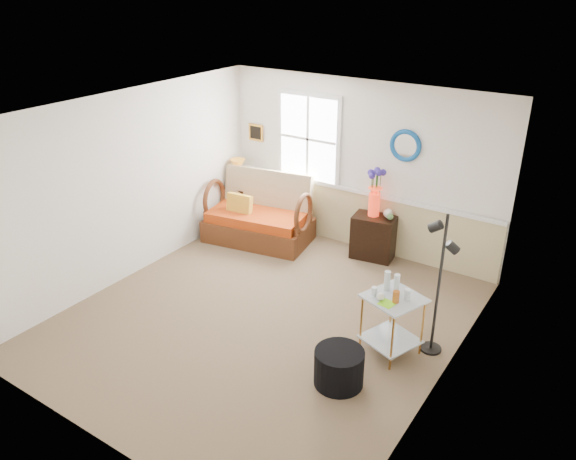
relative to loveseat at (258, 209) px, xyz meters
The scene contains 19 objects.
floor 2.32m from the loveseat, 52.00° to the right, with size 4.50×5.00×0.01m, color #846953.
ceiling 3.06m from the loveseat, 52.00° to the right, with size 4.50×5.00×0.01m, color white.
walls 2.39m from the loveseat, 52.00° to the right, with size 4.51×5.01×2.60m.
wainscot 1.56m from the loveseat, 26.68° to the left, with size 4.46×0.02×0.90m, color tan.
chair_rail 1.60m from the loveseat, 26.35° to the left, with size 4.46×0.04×0.06m, color white.
window 1.36m from the loveseat, 54.51° to the left, with size 1.14×0.06×1.44m, color white, non-canonical shape.
picture 1.34m from the loveseat, 127.09° to the left, with size 0.28×0.03×0.28m, color #B87E2B.
mirror 2.52m from the loveseat, 18.49° to the left, with size 0.47×0.47×0.07m, color #1A6AB0.
loveseat is the anchor object (origin of this frame).
throw_pillow 0.30m from the loveseat, 147.78° to the right, with size 0.43×0.11×0.43m, color #BF6F10, non-canonical shape.
lamp_stand 0.78m from the loveseat, 150.28° to the left, with size 0.38×0.38×0.68m, color black, non-canonical shape.
table_lamp 0.88m from the loveseat, 150.47° to the left, with size 0.25×0.25×0.46m, color orange, non-canonical shape.
potted_plant 0.72m from the loveseat, 140.46° to the left, with size 0.33×0.36×0.28m, color #507E42.
cabinet 1.87m from the loveseat, 14.91° to the left, with size 0.63×0.40×0.67m, color black, non-canonical shape.
flower_vase 1.90m from the loveseat, 16.25° to the left, with size 0.21×0.21×0.73m, color red, non-canonical shape.
side_table 3.37m from the loveseat, 27.18° to the right, with size 0.57×0.57×0.72m, color #AC7632, non-canonical shape.
tabletop_items 3.36m from the loveseat, 27.81° to the right, with size 0.40×0.40×0.24m, color silver, non-canonical shape.
floor_lamp 3.62m from the loveseat, 20.31° to the right, with size 0.25×0.25×1.70m, color black, non-canonical shape.
ottoman 3.65m from the loveseat, 40.28° to the right, with size 0.53×0.53×0.41m, color black.
Camera 1 is at (3.55, -4.80, 3.98)m, focal length 35.00 mm.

